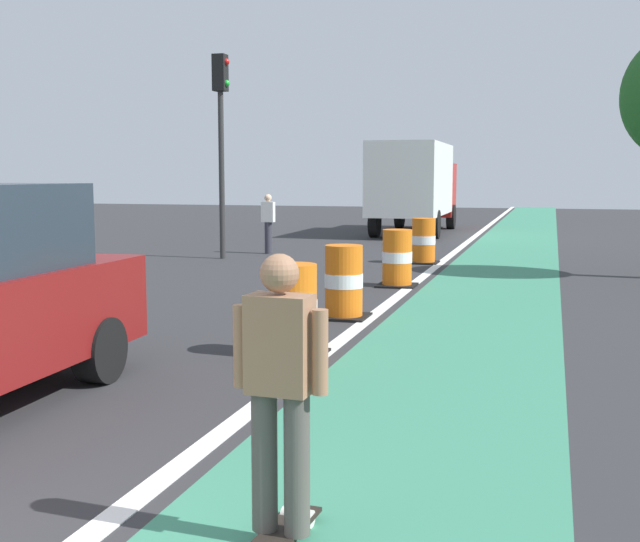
{
  "coord_description": "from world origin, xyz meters",
  "views": [
    {
      "loc": [
        3.47,
        -3.13,
        2.12
      ],
      "look_at": [
        1.09,
        5.03,
        1.1
      ],
      "focal_mm": 44.97,
      "sensor_mm": 36.0,
      "label": 1
    }
  ],
  "objects_px": {
    "traffic_barrel_mid": "(344,283)",
    "pedestrian_crossing": "(268,222)",
    "traffic_barrel_back": "(397,259)",
    "traffic_barrel_far": "(424,241)",
    "traffic_light_corner": "(221,120)",
    "skateboarder_on_lane": "(280,391)",
    "delivery_truck_down_block": "(415,183)",
    "traffic_barrel_front": "(293,311)"
  },
  "relations": [
    {
      "from": "traffic_barrel_mid",
      "to": "pedestrian_crossing",
      "type": "height_order",
      "value": "pedestrian_crossing"
    },
    {
      "from": "traffic_barrel_back",
      "to": "pedestrian_crossing",
      "type": "xyz_separation_m",
      "value": [
        -4.56,
        5.39,
        0.33
      ]
    },
    {
      "from": "traffic_barrel_far",
      "to": "pedestrian_crossing",
      "type": "bearing_deg",
      "value": 164.59
    },
    {
      "from": "traffic_barrel_back",
      "to": "traffic_light_corner",
      "type": "distance_m",
      "value": 7.14
    },
    {
      "from": "skateboarder_on_lane",
      "to": "traffic_barrel_back",
      "type": "relative_size",
      "value": 1.55
    },
    {
      "from": "traffic_barrel_far",
      "to": "delivery_truck_down_block",
      "type": "relative_size",
      "value": 0.14
    },
    {
      "from": "traffic_barrel_mid",
      "to": "delivery_truck_down_block",
      "type": "distance_m",
      "value": 17.8
    },
    {
      "from": "delivery_truck_down_block",
      "to": "traffic_light_corner",
      "type": "bearing_deg",
      "value": -107.45
    },
    {
      "from": "traffic_barrel_front",
      "to": "skateboarder_on_lane",
      "type": "bearing_deg",
      "value": -72.76
    },
    {
      "from": "traffic_barrel_mid",
      "to": "traffic_light_corner",
      "type": "height_order",
      "value": "traffic_light_corner"
    },
    {
      "from": "traffic_barrel_far",
      "to": "delivery_truck_down_block",
      "type": "bearing_deg",
      "value": 100.75
    },
    {
      "from": "skateboarder_on_lane",
      "to": "traffic_barrel_front",
      "type": "relative_size",
      "value": 1.55
    },
    {
      "from": "delivery_truck_down_block",
      "to": "pedestrian_crossing",
      "type": "relative_size",
      "value": 4.74
    },
    {
      "from": "traffic_barrel_front",
      "to": "delivery_truck_down_block",
      "type": "relative_size",
      "value": 0.14
    },
    {
      "from": "skateboarder_on_lane",
      "to": "pedestrian_crossing",
      "type": "bearing_deg",
      "value": 110.1
    },
    {
      "from": "traffic_barrel_far",
      "to": "pedestrian_crossing",
      "type": "xyz_separation_m",
      "value": [
        -4.42,
        1.22,
        0.33
      ]
    },
    {
      "from": "traffic_barrel_mid",
      "to": "traffic_barrel_front",
      "type": "bearing_deg",
      "value": -88.61
    },
    {
      "from": "skateboarder_on_lane",
      "to": "traffic_barrel_far",
      "type": "height_order",
      "value": "skateboarder_on_lane"
    },
    {
      "from": "traffic_barrel_front",
      "to": "pedestrian_crossing",
      "type": "distance_m",
      "value": 12.44
    },
    {
      "from": "traffic_barrel_mid",
      "to": "delivery_truck_down_block",
      "type": "height_order",
      "value": "delivery_truck_down_block"
    },
    {
      "from": "traffic_barrel_front",
      "to": "traffic_barrel_back",
      "type": "distance_m",
      "value": 6.21
    },
    {
      "from": "skateboarder_on_lane",
      "to": "delivery_truck_down_block",
      "type": "distance_m",
      "value": 25.16
    },
    {
      "from": "traffic_barrel_front",
      "to": "traffic_barrel_mid",
      "type": "height_order",
      "value": "same"
    },
    {
      "from": "traffic_barrel_front",
      "to": "traffic_barrel_mid",
      "type": "xyz_separation_m",
      "value": [
        -0.06,
        2.61,
        0.0
      ]
    },
    {
      "from": "traffic_barrel_mid",
      "to": "pedestrian_crossing",
      "type": "distance_m",
      "value": 10.03
    },
    {
      "from": "traffic_barrel_front",
      "to": "traffic_light_corner",
      "type": "xyz_separation_m",
      "value": [
        -5.17,
        10.05,
        2.97
      ]
    },
    {
      "from": "traffic_barrel_front",
      "to": "traffic_barrel_far",
      "type": "distance_m",
      "value": 10.38
    },
    {
      "from": "skateboarder_on_lane",
      "to": "pedestrian_crossing",
      "type": "relative_size",
      "value": 1.05
    },
    {
      "from": "traffic_barrel_mid",
      "to": "delivery_truck_down_block",
      "type": "xyz_separation_m",
      "value": [
        -1.9,
        17.65,
        1.31
      ]
    },
    {
      "from": "traffic_light_corner",
      "to": "traffic_barrel_far",
      "type": "bearing_deg",
      "value": 3.73
    },
    {
      "from": "traffic_barrel_back",
      "to": "pedestrian_crossing",
      "type": "height_order",
      "value": "pedestrian_crossing"
    },
    {
      "from": "pedestrian_crossing",
      "to": "skateboarder_on_lane",
      "type": "bearing_deg",
      "value": -69.9
    },
    {
      "from": "traffic_barrel_back",
      "to": "traffic_light_corner",
      "type": "relative_size",
      "value": 0.21
    },
    {
      "from": "traffic_barrel_front",
      "to": "traffic_barrel_far",
      "type": "height_order",
      "value": "same"
    },
    {
      "from": "traffic_barrel_back",
      "to": "traffic_barrel_far",
      "type": "height_order",
      "value": "same"
    },
    {
      "from": "traffic_barrel_back",
      "to": "pedestrian_crossing",
      "type": "distance_m",
      "value": 7.07
    },
    {
      "from": "skateboarder_on_lane",
      "to": "pedestrian_crossing",
      "type": "distance_m",
      "value": 17.3
    },
    {
      "from": "traffic_barrel_far",
      "to": "delivery_truck_down_block",
      "type": "height_order",
      "value": "delivery_truck_down_block"
    },
    {
      "from": "traffic_barrel_back",
      "to": "delivery_truck_down_block",
      "type": "xyz_separation_m",
      "value": [
        -2.02,
        14.06,
        1.31
      ]
    },
    {
      "from": "traffic_barrel_front",
      "to": "traffic_barrel_far",
      "type": "bearing_deg",
      "value": 90.45
    },
    {
      "from": "traffic_barrel_back",
      "to": "traffic_barrel_front",
      "type": "bearing_deg",
      "value": -90.56
    },
    {
      "from": "traffic_barrel_back",
      "to": "traffic_barrel_mid",
      "type": "bearing_deg",
      "value": -91.97
    }
  ]
}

